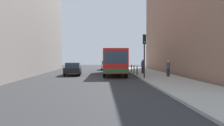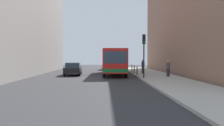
{
  "view_description": "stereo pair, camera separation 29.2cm",
  "coord_description": "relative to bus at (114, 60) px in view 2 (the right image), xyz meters",
  "views": [
    {
      "loc": [
        -0.42,
        -23.85,
        2.11
      ],
      "look_at": [
        0.68,
        1.95,
        1.46
      ],
      "focal_mm": 37.06,
      "sensor_mm": 36.0,
      "label": 1
    },
    {
      "loc": [
        -0.13,
        -23.86,
        2.11
      ],
      "look_at": [
        0.68,
        1.95,
        1.46
      ],
      "focal_mm": 37.06,
      "sensor_mm": 36.0,
      "label": 2
    }
  ],
  "objects": [
    {
      "name": "ground_plane",
      "position": [
        -1.0,
        -4.05,
        -1.73
      ],
      "size": [
        80.0,
        80.0,
        0.0
      ],
      "primitive_type": "plane",
      "color": "#2D2D30"
    },
    {
      "name": "sidewalk",
      "position": [
        4.4,
        -4.05,
        -1.65
      ],
      "size": [
        4.4,
        40.0,
        0.15
      ],
      "primitive_type": "cube",
      "color": "#ADA89E",
      "rests_on": "ground"
    },
    {
      "name": "building_left",
      "position": [
        -12.5,
        -0.05,
        4.72
      ],
      "size": [
        7.0,
        32.0,
        12.89
      ],
      "primitive_type": "cube",
      "color": "gray",
      "rests_on": "ground"
    },
    {
      "name": "building_right",
      "position": [
        10.5,
        -0.05,
        5.04
      ],
      "size": [
        7.0,
        32.0,
        13.54
      ],
      "primitive_type": "cube",
      "color": "#936B56",
      "rests_on": "ground"
    },
    {
      "name": "bus",
      "position": [
        0.0,
        0.0,
        0.0
      ],
      "size": [
        2.71,
        11.06,
        3.0
      ],
      "rotation": [
        0.0,
        0.0,
        3.12
      ],
      "color": "red",
      "rests_on": "ground"
    },
    {
      "name": "car_beside_bus",
      "position": [
        -4.84,
        -0.77,
        -0.94
      ],
      "size": [
        2.05,
        4.49,
        1.48
      ],
      "rotation": [
        0.0,
        0.0,
        3.19
      ],
      "color": "black",
      "rests_on": "ground"
    },
    {
      "name": "car_behind_bus",
      "position": [
        -0.66,
        10.77,
        -0.94
      ],
      "size": [
        1.92,
        4.43,
        1.48
      ],
      "rotation": [
        0.0,
        0.0,
        3.13
      ],
      "color": "silver",
      "rests_on": "ground"
    },
    {
      "name": "traffic_light",
      "position": [
        2.55,
        -6.29,
        1.28
      ],
      "size": [
        0.28,
        0.33,
        4.1
      ],
      "color": "black",
      "rests_on": "sidewalk"
    },
    {
      "name": "bollard_near",
      "position": [
        2.45,
        -2.46,
        -1.1
      ],
      "size": [
        0.11,
        0.11,
        0.95
      ],
      "primitive_type": "cylinder",
      "color": "black",
      "rests_on": "sidewalk"
    },
    {
      "name": "bollard_mid",
      "position": [
        2.45,
        -0.03,
        -1.1
      ],
      "size": [
        0.11,
        0.11,
        0.95
      ],
      "primitive_type": "cylinder",
      "color": "black",
      "rests_on": "sidewalk"
    },
    {
      "name": "bollard_far",
      "position": [
        2.45,
        2.4,
        -1.1
      ],
      "size": [
        0.11,
        0.11,
        0.95
      ],
      "primitive_type": "cylinder",
      "color": "black",
      "rests_on": "sidewalk"
    },
    {
      "name": "pedestrian_near_signal",
      "position": [
        5.33,
        -4.58,
        -0.76
      ],
      "size": [
        0.38,
        0.38,
        1.65
      ],
      "rotation": [
        0.0,
        0.0,
        2.04
      ],
      "color": "#26262D",
      "rests_on": "sidewalk"
    },
    {
      "name": "pedestrian_mid_sidewalk",
      "position": [
        3.49,
        -0.19,
        -0.75
      ],
      "size": [
        0.38,
        0.38,
        1.66
      ],
      "rotation": [
        0.0,
        0.0,
        3.67
      ],
      "color": "#26262D",
      "rests_on": "sidewalk"
    }
  ]
}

